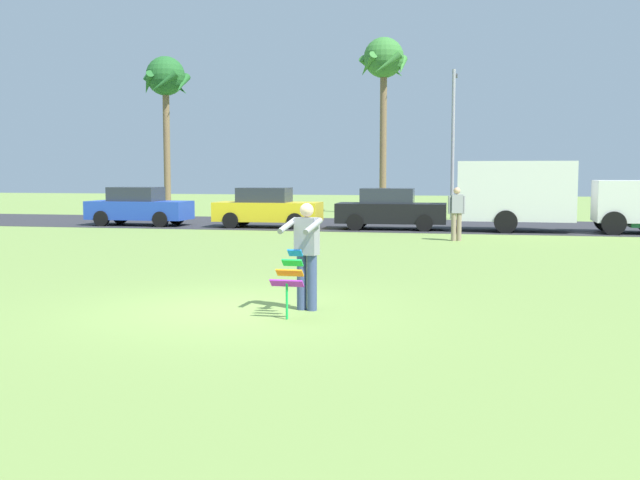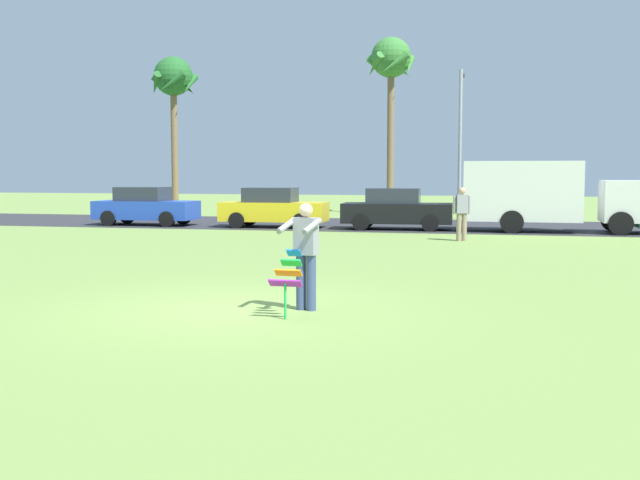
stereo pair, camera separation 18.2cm
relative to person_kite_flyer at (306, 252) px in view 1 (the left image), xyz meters
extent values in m
plane|color=olive|center=(-1.14, -0.23, -0.95)|extent=(120.00, 120.00, 0.00)
cube|color=#2D2D33|center=(-1.14, 19.72, -0.95)|extent=(120.00, 8.00, 0.01)
cylinder|color=#384772|center=(0.09, 0.00, -0.50)|extent=(0.16, 0.16, 0.90)
cylinder|color=#384772|center=(-0.08, 0.04, -0.50)|extent=(0.16, 0.16, 0.90)
cube|color=gray|center=(0.00, 0.02, 0.25)|extent=(0.40, 0.29, 0.60)
sphere|color=beige|center=(0.00, 0.02, 0.67)|extent=(0.22, 0.22, 0.22)
cylinder|color=gray|center=(0.17, -0.26, 0.43)|extent=(0.20, 0.59, 0.24)
cylinder|color=gray|center=(-0.26, -0.18, 0.43)|extent=(0.20, 0.59, 0.24)
cube|color=blue|center=(-0.11, -0.31, 0.01)|extent=(0.23, 0.14, 0.12)
cube|color=green|center=(-0.11, -0.47, -0.12)|extent=(0.32, 0.15, 0.12)
cube|color=orange|center=(-0.11, -0.64, -0.26)|extent=(0.42, 0.15, 0.12)
cube|color=purple|center=(-0.11, -0.80, -0.40)|extent=(0.51, 0.15, 0.12)
cylinder|color=green|center=(-0.11, -0.80, -0.67)|extent=(0.04, 0.04, 0.55)
cube|color=#2347B7|center=(-11.23, 17.32, -0.31)|extent=(4.21, 1.73, 0.76)
cube|color=#282D38|center=(-11.38, 17.32, 0.35)|extent=(2.03, 1.41, 0.60)
cylinder|color=black|center=(-9.92, 18.12, -0.63)|extent=(0.64, 0.22, 0.64)
cylinder|color=black|center=(-9.93, 16.50, -0.63)|extent=(0.64, 0.22, 0.64)
cylinder|color=black|center=(-12.52, 18.14, -0.63)|extent=(0.64, 0.22, 0.64)
cylinder|color=black|center=(-12.54, 16.52, -0.63)|extent=(0.64, 0.22, 0.64)
cube|color=yellow|center=(-5.66, 17.32, -0.31)|extent=(4.23, 1.77, 0.76)
cube|color=#282D38|center=(-5.81, 17.32, 0.35)|extent=(2.04, 1.43, 0.60)
cylinder|color=black|center=(-4.38, 18.15, -0.63)|extent=(0.64, 0.23, 0.64)
cylinder|color=black|center=(-4.35, 16.53, -0.63)|extent=(0.64, 0.23, 0.64)
cylinder|color=black|center=(-6.98, 18.10, -0.63)|extent=(0.64, 0.23, 0.64)
cylinder|color=black|center=(-6.95, 16.49, -0.63)|extent=(0.64, 0.23, 0.64)
cube|color=black|center=(-0.71, 17.32, -0.31)|extent=(4.26, 1.86, 0.76)
cube|color=#282D38|center=(-0.86, 17.31, 0.35)|extent=(2.07, 1.47, 0.60)
cylinder|color=black|center=(0.56, 18.18, -0.63)|extent=(0.65, 0.24, 0.64)
cylinder|color=black|center=(0.62, 16.56, -0.63)|extent=(0.65, 0.24, 0.64)
cylinder|color=black|center=(-2.04, 18.07, -0.63)|extent=(0.65, 0.24, 0.64)
cylinder|color=black|center=(-1.98, 16.46, -0.63)|extent=(0.65, 0.24, 0.64)
cube|color=silver|center=(7.63, 17.31, 0.22)|extent=(1.80, 1.90, 1.50)
cube|color=silver|center=(3.93, 17.32, 0.57)|extent=(4.21, 2.01, 2.20)
cylinder|color=black|center=(7.28, 18.23, -0.53)|extent=(0.84, 0.28, 0.84)
cylinder|color=black|center=(7.28, 16.39, -0.53)|extent=(0.84, 0.28, 0.84)
cylinder|color=black|center=(3.58, 18.24, -0.53)|extent=(0.84, 0.28, 0.84)
cylinder|color=black|center=(3.57, 16.40, -0.53)|extent=(0.84, 0.28, 0.84)
cylinder|color=brown|center=(-14.17, 26.91, 2.65)|extent=(0.36, 0.36, 7.20)
sphere|color=#236028|center=(-14.17, 26.91, 6.45)|extent=(2.10, 2.10, 2.10)
cone|color=#236028|center=(-13.22, 26.91, 6.00)|extent=(0.44, 1.56, 1.28)
cone|color=#236028|center=(-13.87, 27.81, 6.00)|extent=(1.62, 0.90, 1.28)
cone|color=#236028|center=(-14.94, 27.47, 6.00)|extent=(1.27, 1.52, 1.28)
cone|color=#236028|center=(-14.94, 26.35, 6.00)|extent=(1.27, 1.52, 1.28)
cone|color=#236028|center=(-13.87, 26.01, 6.00)|extent=(1.62, 0.90, 1.28)
cylinder|color=brown|center=(-2.47, 28.15, 3.04)|extent=(0.36, 0.36, 7.98)
sphere|color=#387A33|center=(-2.47, 28.15, 7.23)|extent=(2.10, 2.10, 2.10)
cone|color=#387A33|center=(-1.52, 28.15, 6.78)|extent=(0.44, 1.56, 1.28)
cone|color=#387A33|center=(-2.17, 29.05, 6.78)|extent=(1.62, 0.90, 1.28)
cone|color=#387A33|center=(-3.24, 28.70, 6.78)|extent=(1.27, 1.52, 1.28)
cone|color=#387A33|center=(-3.24, 27.59, 6.78)|extent=(1.27, 1.52, 1.28)
cone|color=#387A33|center=(-2.17, 27.24, 6.78)|extent=(1.62, 0.90, 1.28)
cylinder|color=#9E9EA3|center=(1.31, 24.46, 2.55)|extent=(0.16, 0.16, 7.00)
cylinder|color=#9E9EA3|center=(1.31, 25.16, 5.95)|extent=(0.10, 1.40, 0.10)
cube|color=#4C4C51|center=(1.31, 25.81, 5.91)|extent=(0.24, 0.44, 0.16)
cylinder|color=gray|center=(1.84, 12.97, -0.50)|extent=(0.16, 0.16, 0.90)
cylinder|color=gray|center=(2.01, 13.03, -0.50)|extent=(0.16, 0.16, 0.90)
cube|color=gray|center=(1.92, 13.00, 0.25)|extent=(0.41, 0.32, 0.60)
sphere|color=tan|center=(1.92, 13.00, 0.67)|extent=(0.22, 0.22, 0.22)
cylinder|color=gray|center=(1.70, 12.93, 0.21)|extent=(0.09, 0.09, 0.58)
cylinder|color=gray|center=(2.15, 13.07, 0.21)|extent=(0.09, 0.09, 0.58)
camera|label=1|loc=(2.76, -11.68, 1.28)|focal=42.28mm
camera|label=2|loc=(2.94, -11.64, 1.28)|focal=42.28mm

